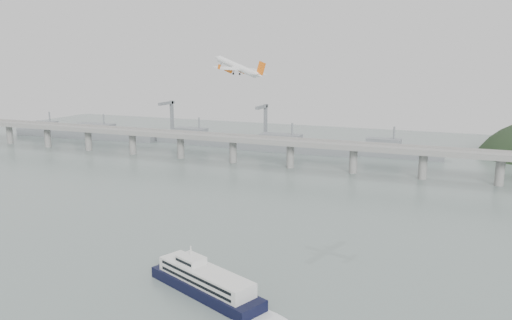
% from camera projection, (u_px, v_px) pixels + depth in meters
% --- Properties ---
extents(ground, '(900.00, 900.00, 0.00)m').
position_uv_depth(ground, '(205.00, 271.00, 204.05)').
color(ground, slate).
rests_on(ground, ground).
extents(bridge, '(800.00, 22.00, 23.90)m').
position_uv_depth(bridge, '(326.00, 148.00, 382.21)').
color(bridge, gray).
rests_on(bridge, ground).
extents(distant_fleet, '(453.00, 60.90, 40.00)m').
position_uv_depth(distant_fleet, '(192.00, 138.00, 500.78)').
color(distant_fleet, slate).
rests_on(distant_fleet, ground).
extents(ferry, '(81.35, 40.21, 16.18)m').
position_uv_depth(ferry, '(206.00, 282.00, 184.15)').
color(ferry, black).
rests_on(ferry, ground).
extents(airliner, '(35.06, 32.60, 13.39)m').
position_uv_depth(airliner, '(238.00, 67.00, 259.69)').
color(airliner, white).
rests_on(airliner, ground).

